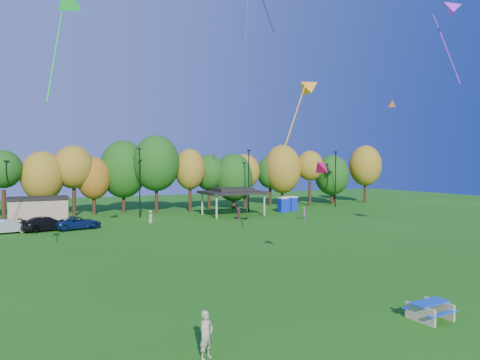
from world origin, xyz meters
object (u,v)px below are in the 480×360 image
car_c (78,223)px  car_d (47,224)px  kite_flyer (206,335)px  car_b (8,226)px  porta_potties (287,204)px  picnic_table (430,309)px

car_c → car_d: 3.05m
kite_flyer → car_b: bearing=73.5°
porta_potties → car_d: porta_potties is taller
porta_potties → kite_flyer: bearing=-126.0°
car_d → car_c: bearing=-110.6°
picnic_table → porta_potties: bearing=61.7°
picnic_table → kite_flyer: size_ratio=1.12×
picnic_table → kite_flyer: kite_flyer is taller
picnic_table → car_b: (-17.82, 35.57, 0.25)m
car_b → car_c: car_b is taller
car_b → car_d: 3.59m
picnic_table → car_c: size_ratio=0.40×
car_b → car_c: 6.62m
picnic_table → car_b: bearing=112.8°
kite_flyer → car_b: kite_flyer is taller
kite_flyer → car_c: 34.64m
porta_potties → picnic_table: (-18.48, -40.49, -0.63)m
car_d → kite_flyer: bearing=170.6°
picnic_table → car_c: 37.19m
car_b → porta_potties: bearing=-92.0°
porta_potties → car_c: size_ratio=0.78×
porta_potties → car_b: (-36.29, -4.92, -0.38)m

